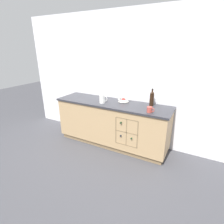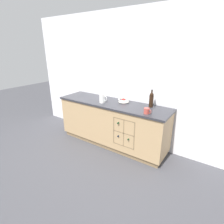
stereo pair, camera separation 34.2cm
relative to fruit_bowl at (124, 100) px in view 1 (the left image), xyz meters
name	(u,v)px [view 1 (the left image)]	position (x,y,z in m)	size (l,w,h in m)	color
ground_plane	(112,143)	(-0.18, -0.13, -0.94)	(14.00, 14.00, 0.00)	#424247
back_wall	(120,80)	(-0.18, 0.23, 0.34)	(4.63, 0.06, 2.55)	white
kitchen_island	(112,123)	(-0.18, -0.13, -0.48)	(2.27, 0.63, 0.89)	olive
fruit_bowl	(124,100)	(0.00, 0.00, 0.00)	(0.22, 0.22, 0.08)	silver
white_pitcher	(102,98)	(-0.33, -0.24, 0.05)	(0.17, 0.11, 0.17)	white
ceramic_mug	(150,110)	(0.61, -0.31, 0.00)	(0.12, 0.09, 0.09)	#B7473D
standing_wine_bottle	(152,98)	(0.54, 0.03, 0.10)	(0.08, 0.08, 0.31)	black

